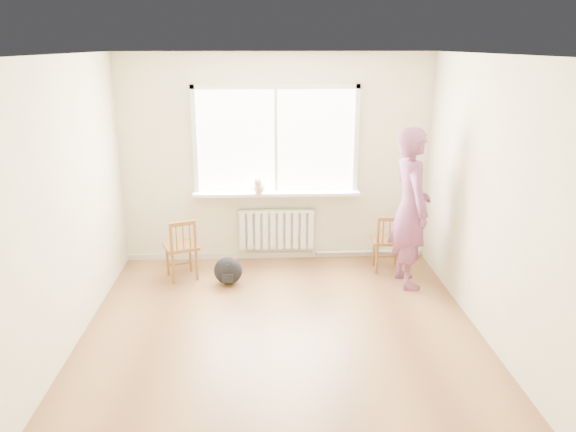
{
  "coord_description": "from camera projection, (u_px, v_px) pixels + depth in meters",
  "views": [
    {
      "loc": [
        -0.16,
        -4.9,
        2.79
      ],
      "look_at": [
        0.11,
        1.2,
        0.91
      ],
      "focal_mm": 35.0,
      "sensor_mm": 36.0,
      "label": 1
    }
  ],
  "objects": [
    {
      "name": "backpack",
      "position": [
        228.0,
        271.0,
        6.76
      ],
      "size": [
        0.41,
        0.36,
        0.34
      ],
      "primitive_type": "ellipsoid",
      "rotation": [
        0.0,
        0.0,
        0.37
      ],
      "color": "black",
      "rests_on": "floor"
    },
    {
      "name": "ceiling",
      "position": [
        281.0,
        55.0,
        4.71
      ],
      "size": [
        4.5,
        4.5,
        0.0
      ],
      "primitive_type": "plane",
      "rotation": [
        3.14,
        0.0,
        0.0
      ],
      "color": "white",
      "rests_on": "back_wall"
    },
    {
      "name": "baseboard",
      "position": [
        277.0,
        255.0,
        7.63
      ],
      "size": [
        4.0,
        0.03,
        0.08
      ],
      "primitive_type": "cube",
      "color": "beige",
      "rests_on": "ground"
    },
    {
      "name": "cat",
      "position": [
        259.0,
        186.0,
        7.15
      ],
      "size": [
        0.19,
        0.37,
        0.25
      ],
      "rotation": [
        0.0,
        0.0,
        -0.12
      ],
      "color": "beige",
      "rests_on": "windowsill"
    },
    {
      "name": "window",
      "position": [
        276.0,
        136.0,
        7.14
      ],
      "size": [
        2.12,
        0.05,
        1.42
      ],
      "color": "white",
      "rests_on": "back_wall"
    },
    {
      "name": "windowsill",
      "position": [
        276.0,
        193.0,
        7.27
      ],
      "size": [
        2.15,
        0.22,
        0.04
      ],
      "primitive_type": "cube",
      "color": "white",
      "rests_on": "back_wall"
    },
    {
      "name": "floor",
      "position": [
        282.0,
        341.0,
        5.5
      ],
      "size": [
        4.5,
        4.5,
        0.0
      ],
      "primitive_type": "plane",
      "color": "#96673D",
      "rests_on": "ground"
    },
    {
      "name": "back_wall",
      "position": [
        276.0,
        160.0,
        7.25
      ],
      "size": [
        4.0,
        0.01,
        2.7
      ],
      "primitive_type": "cube",
      "color": "beige",
      "rests_on": "ground"
    },
    {
      "name": "heating_pipe",
      "position": [
        368.0,
        252.0,
        7.62
      ],
      "size": [
        1.4,
        0.04,
        0.04
      ],
      "primitive_type": "cylinder",
      "rotation": [
        0.0,
        1.57,
        0.0
      ],
      "color": "silver",
      "rests_on": "back_wall"
    },
    {
      "name": "chair_left",
      "position": [
        182.0,
        249.0,
        6.83
      ],
      "size": [
        0.49,
        0.48,
        0.77
      ],
      "rotation": [
        0.0,
        0.0,
        3.53
      ],
      "color": "#96632B",
      "rests_on": "floor"
    },
    {
      "name": "person",
      "position": [
        411.0,
        208.0,
        6.55
      ],
      "size": [
        0.52,
        0.73,
        1.9
      ],
      "primitive_type": "imported",
      "rotation": [
        0.0,
        0.0,
        1.67
      ],
      "color": "#B8413D",
      "rests_on": "floor"
    },
    {
      "name": "radiator",
      "position": [
        277.0,
        229.0,
        7.44
      ],
      "size": [
        1.0,
        0.12,
        0.55
      ],
      "color": "white",
      "rests_on": "back_wall"
    },
    {
      "name": "chair_right",
      "position": [
        388.0,
        243.0,
        7.08
      ],
      "size": [
        0.39,
        0.38,
        0.75
      ],
      "rotation": [
        0.0,
        0.0,
        3.08
      ],
      "color": "#96632B",
      "rests_on": "floor"
    }
  ]
}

